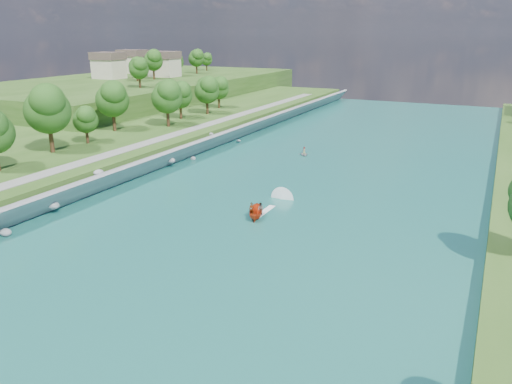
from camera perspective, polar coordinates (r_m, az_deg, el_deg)
The scene contains 10 objects.
ground at distance 54.51m, azimuth -6.30°, elevation -7.86°, with size 260.00×260.00×0.00m, color #2D5119.
river_water at distance 70.85m, azimuth 2.31°, elevation -1.55°, with size 55.00×240.00×0.10m, color #17595A.
berm_west at distance 100.59m, azimuth -24.77°, elevation 3.65°, with size 45.00×240.00×3.50m, color #2D5119.
ridge_west at distance 175.69m, azimuth -12.85°, elevation 11.15°, with size 60.00×120.00×9.00m, color #2D5119.
riprap_bank at distance 82.84m, azimuth -14.58°, elevation 2.02°, with size 3.84×236.00×4.05m.
riverside_path at distance 87.54m, azimuth -17.55°, elevation 3.78°, with size 3.00×200.00×0.10m, color gray.
ridge_houses at distance 182.71m, azimuth -13.60°, elevation 14.11°, with size 29.50×29.50×8.40m.
trees_ridge at distance 172.93m, azimuth -9.90°, elevation 14.34°, with size 22.41×68.22×10.98m.
motorboat at distance 66.85m, azimuth 0.50°, elevation -2.04°, with size 3.60×19.06×2.22m.
raft at distance 100.15m, azimuth 5.51°, elevation 4.42°, with size 2.97×3.26×1.70m.
Camera 1 is at (26.77, -41.26, 23.50)m, focal length 35.00 mm.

